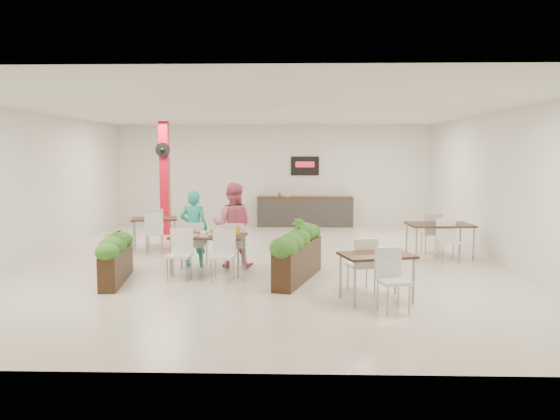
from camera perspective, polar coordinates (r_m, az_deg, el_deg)
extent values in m
plane|color=beige|center=(11.78, -1.77, -5.36)|extent=(12.00, 12.00, 0.00)
cube|color=white|center=(17.55, -0.66, 3.65)|extent=(10.00, 0.10, 3.20)
cube|color=white|center=(5.61, -5.37, -1.38)|extent=(10.00, 0.10, 3.20)
cube|color=white|center=(12.87, -24.64, 2.25)|extent=(0.10, 12.00, 3.20)
cube|color=white|center=(12.33, 22.09, 2.22)|extent=(0.10, 12.00, 3.20)
cube|color=white|center=(11.58, -1.83, 10.36)|extent=(10.00, 12.00, 0.04)
cube|color=#B70C1F|center=(15.78, -11.94, 3.26)|extent=(0.25, 0.25, 3.20)
cylinder|color=black|center=(15.59, -12.16, 6.16)|extent=(0.40, 0.06, 0.40)
sphere|color=black|center=(15.55, -12.19, 6.16)|extent=(0.12, 0.12, 0.12)
cube|color=#282624|center=(17.28, 2.62, -0.21)|extent=(3.00, 0.60, 0.90)
cube|color=#331E11|center=(17.24, 2.63, 1.34)|extent=(3.00, 0.62, 0.04)
cube|color=black|center=(17.49, 2.62, 4.62)|extent=(0.90, 0.04, 0.60)
cube|color=red|center=(17.46, 2.62, 4.78)|extent=(0.60, 0.02, 0.18)
imported|color=#A43D1B|center=(17.23, -0.03, 1.73)|extent=(0.09, 0.09, 0.19)
imported|color=yellow|center=(17.23, 0.80, 1.69)|extent=(0.13, 0.13, 0.17)
cube|color=#331E11|center=(10.55, -7.49, -2.72)|extent=(1.46, 0.91, 0.04)
cylinder|color=gray|center=(10.46, -11.33, -4.94)|extent=(0.04, 0.04, 0.71)
cylinder|color=gray|center=(10.15, -4.40, -5.17)|extent=(0.04, 0.04, 0.71)
cylinder|color=gray|center=(11.10, -10.27, -4.29)|extent=(0.04, 0.04, 0.71)
cylinder|color=gray|center=(10.81, -3.73, -4.48)|extent=(0.04, 0.04, 0.71)
cube|color=white|center=(11.26, -8.73, -3.62)|extent=(0.45, 0.45, 0.05)
cube|color=white|center=(11.04, -9.00, -2.50)|extent=(0.42, 0.07, 0.45)
cylinder|color=gray|center=(11.42, -7.66, -4.67)|extent=(0.02, 0.02, 0.43)
cylinder|color=gray|center=(11.51, -9.31, -4.61)|extent=(0.02, 0.02, 0.43)
cylinder|color=gray|center=(11.10, -8.08, -4.98)|extent=(0.02, 0.02, 0.43)
cylinder|color=gray|center=(11.19, -9.78, -4.92)|extent=(0.02, 0.02, 0.43)
cube|color=white|center=(11.08, -4.72, -3.73)|extent=(0.45, 0.45, 0.05)
cube|color=white|center=(10.86, -4.92, -2.59)|extent=(0.42, 0.07, 0.45)
cylinder|color=gray|center=(11.26, -3.69, -4.78)|extent=(0.02, 0.02, 0.43)
cylinder|color=gray|center=(11.32, -5.39, -4.73)|extent=(0.02, 0.02, 0.43)
cylinder|color=gray|center=(10.93, -4.00, -5.11)|extent=(0.02, 0.02, 0.43)
cylinder|color=gray|center=(11.00, -5.75, -5.06)|extent=(0.02, 0.02, 0.43)
cube|color=white|center=(10.13, -10.49, -4.73)|extent=(0.45, 0.45, 0.05)
cube|color=white|center=(10.26, -10.21, -3.17)|extent=(0.42, 0.07, 0.45)
cylinder|color=gray|center=(10.07, -11.67, -6.19)|extent=(0.02, 0.02, 0.43)
cylinder|color=gray|center=(9.97, -9.80, -6.27)|extent=(0.02, 0.02, 0.43)
cylinder|color=gray|center=(10.38, -11.09, -5.80)|extent=(0.02, 0.02, 0.43)
cylinder|color=gray|center=(10.29, -9.28, -5.88)|extent=(0.02, 0.02, 0.43)
cube|color=white|center=(9.93, -6.05, -4.88)|extent=(0.45, 0.45, 0.05)
cube|color=white|center=(10.07, -5.83, -3.28)|extent=(0.42, 0.07, 0.45)
cylinder|color=gray|center=(9.85, -7.22, -6.38)|extent=(0.02, 0.02, 0.43)
cylinder|color=gray|center=(9.78, -5.27, -6.45)|extent=(0.02, 0.02, 0.43)
cylinder|color=gray|center=(10.17, -6.77, -5.98)|extent=(0.02, 0.02, 0.43)
cylinder|color=gray|center=(10.10, -4.88, -6.04)|extent=(0.02, 0.02, 0.43)
cube|color=white|center=(10.54, -9.48, -2.60)|extent=(0.32, 0.32, 0.01)
ellipsoid|color=#9E4927|center=(10.53, -9.48, -2.21)|extent=(0.22, 0.22, 0.13)
cube|color=white|center=(10.64, -6.82, -2.48)|extent=(0.28, 0.28, 0.01)
ellipsoid|color=orange|center=(10.63, -6.82, -2.16)|extent=(0.18, 0.18, 0.11)
cube|color=white|center=(10.34, -5.50, -2.71)|extent=(0.28, 0.28, 0.01)
ellipsoid|color=#44120D|center=(10.33, -5.50, -2.41)|extent=(0.16, 0.16, 0.10)
cube|color=white|center=(10.38, -8.00, -2.71)|extent=(0.19, 0.19, 0.01)
ellipsoid|color=white|center=(10.38, -8.00, -2.47)|extent=(0.12, 0.12, 0.07)
cylinder|color=yellow|center=(10.56, -4.41, -2.15)|extent=(0.07, 0.07, 0.15)
imported|color=brown|center=(10.78, -10.21, -2.21)|extent=(0.12, 0.12, 0.10)
imported|color=#28AE98|center=(11.24, -8.99, -1.93)|extent=(0.60, 0.42, 1.56)
imported|color=pink|center=(11.11, -4.94, -1.58)|extent=(0.88, 0.72, 1.71)
cube|color=black|center=(10.30, -16.72, -5.61)|extent=(0.51, 1.77, 0.58)
ellipsoid|color=#1B4E16|center=(9.53, -17.63, -4.05)|extent=(0.40, 0.40, 0.32)
ellipsoid|color=#1B4E16|center=(9.88, -17.19, -3.69)|extent=(0.40, 0.40, 0.32)
ellipsoid|color=#1B4E16|center=(10.23, -16.79, -3.35)|extent=(0.40, 0.40, 0.32)
ellipsoid|color=#1B4E16|center=(10.58, -16.41, -3.04)|extent=(0.40, 0.40, 0.32)
ellipsoid|color=#1B4E16|center=(10.93, -16.06, -2.74)|extent=(0.40, 0.40, 0.32)
imported|color=#1B4E16|center=(10.22, -16.80, -2.97)|extent=(0.34, 0.30, 0.38)
cube|color=black|center=(9.98, 1.92, -5.42)|extent=(0.92, 2.07, 0.69)
ellipsoid|color=#1B4E16|center=(9.07, 0.37, -3.60)|extent=(0.40, 0.40, 0.32)
ellipsoid|color=#1B4E16|center=(9.48, 1.18, -3.18)|extent=(0.40, 0.40, 0.32)
ellipsoid|color=#1B4E16|center=(9.90, 1.93, -2.79)|extent=(0.40, 0.40, 0.32)
ellipsoid|color=#1B4E16|center=(10.32, 2.61, -2.43)|extent=(0.40, 0.40, 0.32)
ellipsoid|color=#1B4E16|center=(10.74, 3.25, -2.10)|extent=(0.40, 0.40, 0.32)
imported|color=#1B4E16|center=(9.88, 1.93, -2.20)|extent=(0.25, 0.25, 0.45)
cube|color=#331E11|center=(13.52, -13.01, -0.90)|extent=(1.21, 0.94, 0.04)
cylinder|color=gray|center=(13.30, -15.06, -2.70)|extent=(0.04, 0.04, 0.71)
cylinder|color=gray|center=(13.27, -10.93, -2.62)|extent=(0.04, 0.04, 0.71)
cylinder|color=gray|center=(13.89, -14.91, -2.33)|extent=(0.04, 0.04, 0.71)
cylinder|color=gray|center=(13.86, -10.96, -2.25)|extent=(0.04, 0.04, 0.71)
cube|color=white|center=(14.15, -12.92, -1.74)|extent=(0.50, 0.50, 0.05)
cube|color=white|center=(13.94, -12.96, -0.82)|extent=(0.42, 0.13, 0.45)
cylinder|color=gray|center=(14.35, -12.20, -2.57)|extent=(0.02, 0.02, 0.43)
cylinder|color=gray|center=(14.36, -13.56, -2.59)|extent=(0.02, 0.02, 0.43)
cylinder|color=gray|center=(14.02, -12.22, -2.77)|extent=(0.02, 0.02, 0.43)
cylinder|color=gray|center=(14.02, -13.61, -2.80)|extent=(0.02, 0.02, 0.43)
cube|color=white|center=(12.97, -13.04, -2.44)|extent=(0.50, 0.50, 0.05)
cube|color=white|center=(13.12, -13.05, -1.24)|extent=(0.42, 0.13, 0.45)
cylinder|color=gray|center=(12.84, -13.79, -3.60)|extent=(0.02, 0.02, 0.43)
cylinder|color=gray|center=(12.83, -12.27, -3.58)|extent=(0.02, 0.02, 0.43)
cylinder|color=gray|center=(13.18, -13.74, -3.36)|extent=(0.02, 0.02, 0.43)
cylinder|color=gray|center=(13.17, -12.26, -3.33)|extent=(0.02, 0.02, 0.43)
imported|color=white|center=(13.52, -13.01, -0.71)|extent=(0.22, 0.22, 0.05)
cube|color=#331E11|center=(12.63, 16.33, -1.47)|extent=(1.42, 1.00, 0.04)
cylinder|color=gray|center=(12.12, 14.05, -3.51)|extent=(0.04, 0.04, 0.71)
cylinder|color=gray|center=(12.52, 19.57, -3.37)|extent=(0.04, 0.04, 0.71)
cylinder|color=gray|center=(12.88, 13.08, -2.93)|extent=(0.04, 0.04, 0.71)
cylinder|color=gray|center=(13.25, 18.32, -2.83)|extent=(0.04, 0.04, 0.71)
cube|color=white|center=(13.23, 15.48, -2.34)|extent=(0.44, 0.44, 0.05)
cube|color=white|center=(13.02, 15.76, -1.37)|extent=(0.42, 0.07, 0.45)
cylinder|color=gray|center=(13.47, 15.93, -3.21)|extent=(0.02, 0.02, 0.43)
cylinder|color=gray|center=(13.37, 14.54, -3.24)|extent=(0.02, 0.02, 0.43)
cylinder|color=gray|center=(13.16, 16.38, -3.45)|extent=(0.02, 0.02, 0.43)
cylinder|color=gray|center=(13.05, 14.96, -3.48)|extent=(0.02, 0.02, 0.43)
cube|color=white|center=(12.10, 17.18, -3.15)|extent=(0.44, 0.44, 0.05)
cube|color=white|center=(12.24, 16.93, -1.86)|extent=(0.42, 0.07, 0.45)
cylinder|color=gray|center=(11.93, 16.64, -4.41)|extent=(0.02, 0.02, 0.43)
cylinder|color=gray|center=(12.04, 18.18, -4.37)|extent=(0.02, 0.02, 0.43)
cylinder|color=gray|center=(12.25, 16.13, -4.13)|extent=(0.02, 0.02, 0.43)
cylinder|color=gray|center=(12.36, 17.64, -4.09)|extent=(0.02, 0.02, 0.43)
imported|color=white|center=(12.62, 16.34, -1.26)|extent=(0.22, 0.22, 0.05)
cube|color=#331E11|center=(8.65, 10.07, -4.68)|extent=(1.24, 0.99, 0.04)
cylinder|color=gray|center=(8.27, 7.83, -7.79)|extent=(0.04, 0.04, 0.71)
cylinder|color=gray|center=(8.67, 13.77, -7.26)|extent=(0.04, 0.04, 0.71)
cylinder|color=gray|center=(8.82, 6.35, -6.91)|extent=(0.04, 0.04, 0.71)
cylinder|color=gray|center=(9.19, 12.00, -6.46)|extent=(0.04, 0.04, 0.71)
cube|color=white|center=(9.24, 8.50, -5.73)|extent=(0.52, 0.52, 0.05)
cube|color=white|center=(9.03, 8.99, -4.41)|extent=(0.41, 0.15, 0.45)
cylinder|color=gray|center=(9.51, 9.03, -6.85)|extent=(0.02, 0.02, 0.43)
cylinder|color=gray|center=(9.39, 7.11, -7.00)|extent=(0.02, 0.02, 0.43)
cylinder|color=gray|center=(9.21, 9.87, -7.30)|extent=(0.02, 0.02, 0.43)
cylinder|color=gray|center=(9.08, 7.90, -7.46)|extent=(0.02, 0.02, 0.43)
cube|color=white|center=(8.18, 11.78, -7.34)|extent=(0.52, 0.52, 0.05)
cube|color=white|center=(8.29, 11.24, -5.37)|extent=(0.41, 0.15, 0.45)
cylinder|color=gray|center=(8.02, 11.18, -9.33)|extent=(0.02, 0.02, 0.43)
cylinder|color=gray|center=(8.16, 13.36, -9.10)|extent=(0.02, 0.02, 0.43)
cylinder|color=gray|center=(8.31, 10.16, -8.75)|extent=(0.02, 0.02, 0.43)
cylinder|color=gray|center=(8.46, 12.28, -8.55)|extent=(0.02, 0.02, 0.43)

